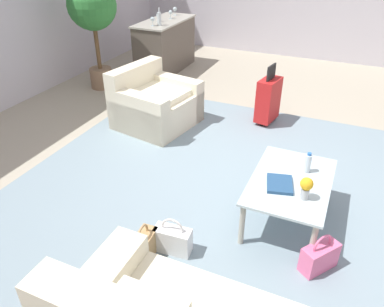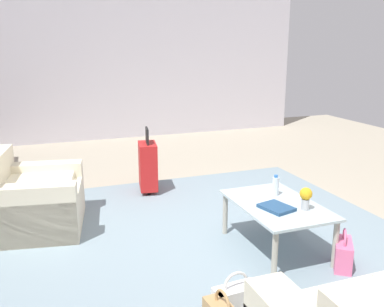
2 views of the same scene
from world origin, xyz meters
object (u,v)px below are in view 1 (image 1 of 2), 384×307
object	(u,v)px
armchair	(153,105)
handbag_white	(173,239)
flower_vase	(306,186)
handbag_tan	(143,247)
coffee_table_book	(280,184)
bar_console	(165,45)
wine_bottle_clear	(159,18)
coffee_table	(290,185)
wine_glass_left_of_centre	(158,16)
wine_glass_rightmost	(175,9)
suitcase_red	(268,99)
handbag_pink	(319,257)
wine_glass_leftmost	(153,19)
water_bottle	(308,163)
potted_ficus	(93,12)
wine_glass_right_of_centre	(171,13)

from	to	relation	value
armchair	handbag_white	size ratio (longest dim) A/B	3.19
flower_vase	handbag_tan	xyz separation A→B (m)	(-0.77, 1.14, -0.45)
coffee_table_book	bar_console	size ratio (longest dim) A/B	0.19
coffee_table_book	wine_bottle_clear	bearing A→B (deg)	27.84
coffee_table	bar_console	distance (m)	4.68
coffee_table	wine_glass_left_of_centre	distance (m)	4.62
wine_bottle_clear	coffee_table_book	bearing A→B (deg)	-137.88
flower_vase	wine_bottle_clear	bearing A→B (deg)	43.43
wine_glass_rightmost	suitcase_red	xyz separation A→B (m)	(-2.00, -2.42, -0.70)
wine_glass_rightmost	handbag_pink	xyz separation A→B (m)	(-4.49, -3.49, -0.92)
coffee_table	wine_bottle_clear	world-z (taller)	wine_bottle_clear
coffee_table_book	wine_glass_leftmost	xyz separation A→B (m)	(3.12, 2.99, 0.58)
armchair	water_bottle	xyz separation A→B (m)	(-1.11, -2.27, 0.27)
wine_glass_rightmost	potted_ficus	size ratio (longest dim) A/B	0.09
wine_glass_left_of_centre	bar_console	bearing A→B (deg)	-10.74
coffee_table	wine_glass_leftmost	world-z (taller)	wine_glass_leftmost
wine_glass_leftmost	handbag_white	bearing A→B (deg)	-149.32
water_bottle	potted_ficus	bearing A→B (deg)	62.24
water_bottle	wine_glass_left_of_centre	bearing A→B (deg)	45.88
coffee_table_book	suitcase_red	world-z (taller)	suitcase_red
handbag_white	coffee_table	bearing A→B (deg)	-45.06
armchair	potted_ficus	bearing A→B (deg)	59.92
water_bottle	wine_glass_left_of_centre	world-z (taller)	wine_glass_left_of_centre
handbag_pink	suitcase_red	bearing A→B (deg)	23.23
water_bottle	wine_glass_leftmost	world-z (taller)	wine_glass_leftmost
wine_glass_rightmost	armchair	bearing A→B (deg)	-160.40
wine_glass_left_of_centre	suitcase_red	bearing A→B (deg)	-118.75
coffee_table	coffee_table_book	world-z (taller)	coffee_table_book
coffee_table	suitcase_red	xyz separation A→B (m)	(2.00, 0.70, -0.05)
wine_glass_right_of_centre	handbag_tan	world-z (taller)	wine_glass_right_of_centre
wine_glass_leftmost	handbag_tan	distance (m)	4.59
handbag_tan	potted_ficus	bearing A→B (deg)	40.35
water_bottle	coffee_table_book	world-z (taller)	water_bottle
wine_glass_left_of_centre	armchair	bearing A→B (deg)	-154.50
bar_console	wine_glass_left_of_centre	size ratio (longest dim) A/B	9.48
armchair	wine_glass_left_of_centre	size ratio (longest dim) A/B	7.39
water_bottle	suitcase_red	distance (m)	1.98
wine_bottle_clear	handbag_pink	world-z (taller)	wine_bottle_clear
handbag_tan	potted_ficus	distance (m)	4.33
flower_vase	coffee_table_book	bearing A→B (deg)	66.50
wine_glass_leftmost	handbag_white	world-z (taller)	wine_glass_leftmost
coffee_table_book	potted_ficus	distance (m)	4.37
wine_glass_right_of_centre	handbag_tan	distance (m)	5.17
wine_glass_leftmost	handbag_tan	size ratio (longest dim) A/B	0.43
coffee_table_book	wine_glass_left_of_centre	size ratio (longest dim) A/B	1.82
handbag_white	handbag_pink	distance (m)	1.22
potted_ficus	handbag_white	bearing A→B (deg)	-136.12
coffee_table_book	suitcase_red	bearing A→B (deg)	2.01
wine_glass_left_of_centre	suitcase_red	size ratio (longest dim) A/B	0.18
flower_vase	potted_ficus	distance (m)	4.60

